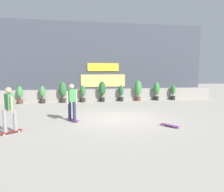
{
  "coord_description": "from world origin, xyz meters",
  "views": [
    {
      "loc": [
        -2.05,
        -9.72,
        2.27
      ],
      "look_at": [
        0.0,
        1.5,
        0.9
      ],
      "focal_mm": 33.58,
      "sensor_mm": 36.0,
      "label": 1
    }
  ],
  "objects_px": {
    "potted_plant_7": "(156,90)",
    "potted_plant_8": "(173,92)",
    "potted_plant_6": "(138,89)",
    "potted_plant_1": "(42,94)",
    "skater_foreground": "(72,101)",
    "potted_plant_0": "(20,94)",
    "potted_plant_2": "(63,91)",
    "potted_plant_3": "(83,93)",
    "potted_plant_5": "(121,93)",
    "potted_plant_4": "(102,90)",
    "skateboard_near_camera": "(170,125)",
    "skater_by_wall_left": "(9,108)"
  },
  "relations": [
    {
      "from": "potted_plant_2",
      "to": "potted_plant_1",
      "type": "bearing_deg",
      "value": 180.0
    },
    {
      "from": "potted_plant_3",
      "to": "potted_plant_5",
      "type": "bearing_deg",
      "value": 0.0
    },
    {
      "from": "skater_by_wall_left",
      "to": "potted_plant_0",
      "type": "bearing_deg",
      "value": 100.74
    },
    {
      "from": "potted_plant_6",
      "to": "skater_by_wall_left",
      "type": "relative_size",
      "value": 0.91
    },
    {
      "from": "skater_by_wall_left",
      "to": "potted_plant_2",
      "type": "bearing_deg",
      "value": 78.16
    },
    {
      "from": "potted_plant_5",
      "to": "skater_foreground",
      "type": "distance_m",
      "value": 6.83
    },
    {
      "from": "potted_plant_4",
      "to": "potted_plant_8",
      "type": "distance_m",
      "value": 5.63
    },
    {
      "from": "potted_plant_0",
      "to": "potted_plant_8",
      "type": "distance_m",
      "value": 11.36
    },
    {
      "from": "potted_plant_2",
      "to": "skater_foreground",
      "type": "relative_size",
      "value": 0.89
    },
    {
      "from": "potted_plant_2",
      "to": "potted_plant_6",
      "type": "relative_size",
      "value": 0.98
    },
    {
      "from": "potted_plant_2",
      "to": "potted_plant_0",
      "type": "bearing_deg",
      "value": 180.0
    },
    {
      "from": "potted_plant_1",
      "to": "potted_plant_5",
      "type": "xyz_separation_m",
      "value": [
        5.66,
        -0.0,
        -0.03
      ]
    },
    {
      "from": "potted_plant_8",
      "to": "skateboard_near_camera",
      "type": "height_order",
      "value": "potted_plant_8"
    },
    {
      "from": "potted_plant_8",
      "to": "skater_by_wall_left",
      "type": "bearing_deg",
      "value": -143.84
    },
    {
      "from": "potted_plant_1",
      "to": "potted_plant_8",
      "type": "relative_size",
      "value": 1.03
    },
    {
      "from": "potted_plant_0",
      "to": "potted_plant_4",
      "type": "bearing_deg",
      "value": -0.0
    },
    {
      "from": "potted_plant_4",
      "to": "potted_plant_7",
      "type": "height_order",
      "value": "potted_plant_4"
    },
    {
      "from": "potted_plant_0",
      "to": "potted_plant_7",
      "type": "bearing_deg",
      "value": -0.0
    },
    {
      "from": "potted_plant_1",
      "to": "potted_plant_0",
      "type": "bearing_deg",
      "value": 180.0
    },
    {
      "from": "potted_plant_8",
      "to": "potted_plant_4",
      "type": "bearing_deg",
      "value": 180.0
    },
    {
      "from": "potted_plant_2",
      "to": "potted_plant_4",
      "type": "height_order",
      "value": "potted_plant_2"
    },
    {
      "from": "potted_plant_5",
      "to": "potted_plant_8",
      "type": "height_order",
      "value": "potted_plant_8"
    },
    {
      "from": "skater_by_wall_left",
      "to": "skateboard_near_camera",
      "type": "distance_m",
      "value": 6.2
    },
    {
      "from": "potted_plant_3",
      "to": "skateboard_near_camera",
      "type": "xyz_separation_m",
      "value": [
        3.2,
        -7.5,
        -0.61
      ]
    },
    {
      "from": "potted_plant_7",
      "to": "skater_by_wall_left",
      "type": "bearing_deg",
      "value": -139.72
    },
    {
      "from": "potted_plant_3",
      "to": "potted_plant_4",
      "type": "bearing_deg",
      "value": 0.0
    },
    {
      "from": "potted_plant_4",
      "to": "potted_plant_6",
      "type": "relative_size",
      "value": 0.97
    },
    {
      "from": "potted_plant_6",
      "to": "potted_plant_1",
      "type": "bearing_deg",
      "value": 180.0
    },
    {
      "from": "potted_plant_6",
      "to": "skateboard_near_camera",
      "type": "xyz_separation_m",
      "value": [
        -0.99,
        -7.5,
        -0.84
      ]
    },
    {
      "from": "potted_plant_2",
      "to": "potted_plant_7",
      "type": "relative_size",
      "value": 1.07
    },
    {
      "from": "potted_plant_3",
      "to": "skater_foreground",
      "type": "height_order",
      "value": "skater_foreground"
    },
    {
      "from": "potted_plant_4",
      "to": "skateboard_near_camera",
      "type": "xyz_separation_m",
      "value": [
        1.78,
        -7.5,
        -0.81
      ]
    },
    {
      "from": "potted_plant_2",
      "to": "skater_foreground",
      "type": "bearing_deg",
      "value": -83.44
    },
    {
      "from": "potted_plant_2",
      "to": "potted_plant_6",
      "type": "xyz_separation_m",
      "value": [
        5.59,
        -0.0,
        0.02
      ]
    },
    {
      "from": "potted_plant_4",
      "to": "potted_plant_8",
      "type": "relative_size",
      "value": 1.26
    },
    {
      "from": "potted_plant_8",
      "to": "skater_foreground",
      "type": "relative_size",
      "value": 0.7
    },
    {
      "from": "potted_plant_8",
      "to": "skater_foreground",
      "type": "distance_m",
      "value": 9.71
    },
    {
      "from": "potted_plant_3",
      "to": "potted_plant_7",
      "type": "relative_size",
      "value": 0.88
    },
    {
      "from": "potted_plant_3",
      "to": "skater_by_wall_left",
      "type": "bearing_deg",
      "value": -111.87
    },
    {
      "from": "potted_plant_0",
      "to": "skater_by_wall_left",
      "type": "xyz_separation_m",
      "value": [
        1.38,
        -7.29,
        0.29
      ]
    },
    {
      "from": "potted_plant_5",
      "to": "skateboard_near_camera",
      "type": "relative_size",
      "value": 1.51
    },
    {
      "from": "potted_plant_4",
      "to": "potted_plant_2",
      "type": "bearing_deg",
      "value": 180.0
    },
    {
      "from": "potted_plant_7",
      "to": "potted_plant_8",
      "type": "bearing_deg",
      "value": 0.0
    },
    {
      "from": "potted_plant_2",
      "to": "skater_by_wall_left",
      "type": "relative_size",
      "value": 0.89
    },
    {
      "from": "potted_plant_8",
      "to": "skater_by_wall_left",
      "type": "relative_size",
      "value": 0.7
    },
    {
      "from": "potted_plant_1",
      "to": "potted_plant_4",
      "type": "bearing_deg",
      "value": -0.0
    },
    {
      "from": "potted_plant_0",
      "to": "potted_plant_5",
      "type": "relative_size",
      "value": 1.03
    },
    {
      "from": "potted_plant_7",
      "to": "potted_plant_0",
      "type": "bearing_deg",
      "value": 180.0
    },
    {
      "from": "potted_plant_6",
      "to": "skater_foreground",
      "type": "bearing_deg",
      "value": -130.35
    },
    {
      "from": "potted_plant_0",
      "to": "potted_plant_6",
      "type": "height_order",
      "value": "potted_plant_6"
    }
  ]
}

